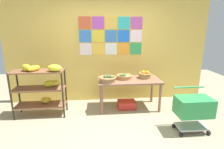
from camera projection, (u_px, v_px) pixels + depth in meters
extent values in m
plane|color=#9C9275|center=(116.00, 137.00, 3.11)|extent=(9.39, 9.39, 0.00)
cube|color=#DFB952|center=(108.00, 43.00, 4.40)|extent=(5.00, 0.06, 2.93)
cube|color=#C7512F|center=(85.00, 23.00, 4.19)|extent=(0.29, 0.01, 0.29)
cube|color=#AA45B0|center=(98.00, 23.00, 4.22)|extent=(0.29, 0.01, 0.29)
cube|color=gold|center=(111.00, 23.00, 4.25)|extent=(0.29, 0.01, 0.29)
cube|color=#2EB3AE|center=(124.00, 23.00, 4.27)|extent=(0.29, 0.01, 0.29)
cube|color=#B14CA3|center=(137.00, 23.00, 4.30)|extent=(0.29, 0.01, 0.29)
cube|color=#3473CB|center=(85.00, 36.00, 4.27)|extent=(0.29, 0.01, 0.29)
cube|color=gold|center=(98.00, 36.00, 4.30)|extent=(0.29, 0.01, 0.29)
cube|color=#376EB7|center=(111.00, 36.00, 4.33)|extent=(0.29, 0.01, 0.29)
cube|color=blue|center=(124.00, 36.00, 4.35)|extent=(0.29, 0.01, 0.29)
cube|color=white|center=(136.00, 36.00, 4.38)|extent=(0.29, 0.01, 0.29)
cube|color=silver|center=(86.00, 49.00, 4.35)|extent=(0.29, 0.01, 0.29)
cube|color=gold|center=(98.00, 49.00, 4.38)|extent=(0.29, 0.01, 0.29)
cube|color=silver|center=(111.00, 49.00, 4.40)|extent=(0.29, 0.01, 0.29)
cube|color=orange|center=(123.00, 49.00, 4.43)|extent=(0.29, 0.01, 0.29)
cube|color=#319C55|center=(136.00, 49.00, 4.46)|extent=(0.29, 0.01, 0.29)
cylinder|color=#2B2619|center=(11.00, 97.00, 3.56)|extent=(0.04, 0.04, 0.99)
cylinder|color=#2B2619|center=(63.00, 96.00, 3.65)|extent=(0.04, 0.04, 0.99)
cylinder|color=#2B2619|center=(19.00, 91.00, 3.92)|extent=(0.04, 0.04, 0.99)
cylinder|color=#2B2619|center=(66.00, 90.00, 4.01)|extent=(0.04, 0.04, 0.99)
cube|color=brown|center=(41.00, 105.00, 3.85)|extent=(1.05, 0.41, 0.03)
ellipsoid|color=yellow|center=(45.00, 100.00, 3.92)|extent=(0.26, 0.24, 0.12)
ellipsoid|color=yellow|center=(46.00, 100.00, 3.96)|extent=(0.26, 0.27, 0.10)
cube|color=brown|center=(39.00, 89.00, 3.75)|extent=(1.05, 0.41, 0.02)
ellipsoid|color=gold|center=(55.00, 83.00, 3.89)|extent=(0.21, 0.28, 0.12)
ellipsoid|color=yellow|center=(49.00, 84.00, 3.80)|extent=(0.25, 0.20, 0.15)
cube|color=brown|center=(38.00, 71.00, 3.66)|extent=(1.05, 0.41, 0.02)
ellipsoid|color=yellow|center=(55.00, 68.00, 3.56)|extent=(0.33, 0.24, 0.14)
ellipsoid|color=gold|center=(27.00, 68.00, 3.59)|extent=(0.30, 0.28, 0.14)
ellipsoid|color=yellow|center=(34.00, 68.00, 3.60)|extent=(0.26, 0.32, 0.12)
cube|color=#8C5F47|center=(129.00, 80.00, 4.08)|extent=(1.41, 0.70, 0.04)
cylinder|color=#8E604C|center=(102.00, 100.00, 3.83)|extent=(0.06, 0.06, 0.66)
cylinder|color=#916244|center=(160.00, 98.00, 3.95)|extent=(0.06, 0.06, 0.66)
cylinder|color=#8D6443|center=(101.00, 91.00, 4.39)|extent=(0.06, 0.06, 0.66)
cylinder|color=#8C6246|center=(152.00, 89.00, 4.50)|extent=(0.06, 0.06, 0.66)
cylinder|color=#AE7F4A|center=(124.00, 77.00, 4.11)|extent=(0.33, 0.33, 0.08)
torus|color=#B38047|center=(124.00, 75.00, 4.10)|extent=(0.36, 0.36, 0.02)
sphere|color=#3B6D37|center=(121.00, 76.00, 4.01)|extent=(0.07, 0.07, 0.07)
sphere|color=#405B23|center=(124.00, 75.00, 4.09)|extent=(0.08, 0.08, 0.08)
sphere|color=#496635|center=(124.00, 76.00, 4.00)|extent=(0.09, 0.09, 0.09)
cylinder|color=#946E48|center=(107.00, 80.00, 3.87)|extent=(0.35, 0.35, 0.10)
torus|color=#9C7641|center=(107.00, 77.00, 3.86)|extent=(0.38, 0.38, 0.03)
sphere|color=#3B5C36|center=(107.00, 77.00, 3.85)|extent=(0.10, 0.10, 0.10)
sphere|color=#505E2F|center=(105.00, 77.00, 3.83)|extent=(0.08, 0.08, 0.08)
sphere|color=#4D662F|center=(111.00, 77.00, 3.83)|extent=(0.08, 0.08, 0.08)
sphere|color=#3E6227|center=(107.00, 77.00, 3.85)|extent=(0.08, 0.08, 0.08)
sphere|color=#516F29|center=(113.00, 77.00, 3.85)|extent=(0.07, 0.07, 0.07)
cylinder|color=#9D7E45|center=(145.00, 76.00, 4.16)|extent=(0.27, 0.27, 0.11)
torus|color=#A27F48|center=(145.00, 73.00, 4.14)|extent=(0.30, 0.30, 0.03)
sphere|color=orange|center=(143.00, 73.00, 4.16)|extent=(0.09, 0.09, 0.09)
sphere|color=orange|center=(143.00, 72.00, 4.20)|extent=(0.08, 0.08, 0.08)
sphere|color=orange|center=(144.00, 72.00, 4.15)|extent=(0.09, 0.09, 0.09)
sphere|color=orange|center=(147.00, 73.00, 4.16)|extent=(0.09, 0.09, 0.09)
sphere|color=orange|center=(148.00, 73.00, 4.12)|extent=(0.09, 0.09, 0.09)
cube|color=red|center=(127.00, 105.00, 4.20)|extent=(0.40, 0.29, 0.18)
sphere|color=black|center=(181.00, 134.00, 3.11)|extent=(0.08, 0.08, 0.08)
sphere|color=black|center=(209.00, 133.00, 3.16)|extent=(0.08, 0.08, 0.08)
sphere|color=black|center=(174.00, 126.00, 3.39)|extent=(0.08, 0.08, 0.08)
sphere|color=black|center=(199.00, 124.00, 3.43)|extent=(0.08, 0.08, 0.08)
cube|color=#A5A8AD|center=(191.00, 126.00, 3.26)|extent=(0.53, 0.31, 0.03)
cube|color=#2D954D|center=(194.00, 106.00, 3.16)|extent=(0.61, 0.39, 0.32)
cylinder|color=#2D954D|center=(189.00, 87.00, 3.30)|extent=(0.58, 0.03, 0.03)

